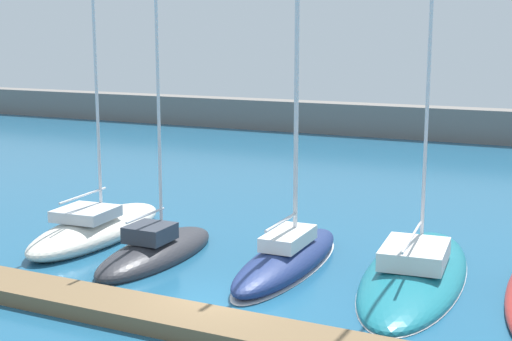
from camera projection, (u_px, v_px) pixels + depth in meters
ground_plane at (222, 305)px, 21.45m from camera, size 120.00×120.00×0.00m
dock_pier at (187, 321)px, 19.68m from camera, size 23.81×1.76×0.45m
breakwater_seawall at (463, 125)px, 54.12m from camera, size 108.00×2.18×2.44m
sailboat_ivory_nearest at (97, 227)px, 28.47m from camera, size 3.31×8.23×17.01m
sailboat_charcoal_second at (156, 252)px, 25.93m from camera, size 2.36×6.64×10.46m
sailboat_navy_third at (288, 256)px, 24.82m from camera, size 2.26×7.94×12.96m
sailboat_teal_fourth at (415, 272)px, 23.88m from camera, size 4.19×10.75×17.43m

